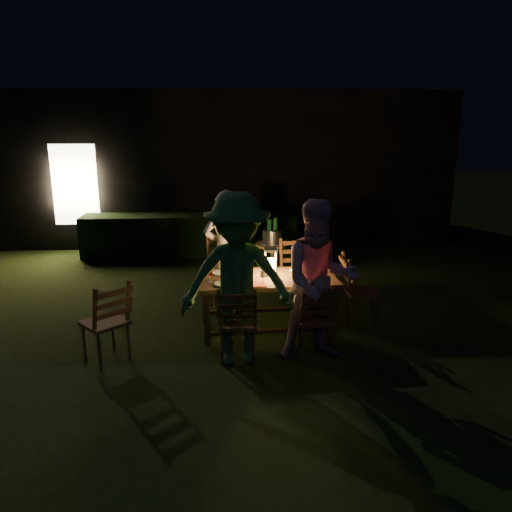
{
  "coord_description": "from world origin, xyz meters",
  "views": [
    {
      "loc": [
        0.31,
        -6.02,
        2.58
      ],
      "look_at": [
        0.63,
        0.15,
        0.91
      ],
      "focal_mm": 35.0,
      "sensor_mm": 36.0,
      "label": 1
    }
  ],
  "objects": [
    {
      "name": "chair_end",
      "position": [
        1.99,
        -0.0,
        0.3
      ],
      "size": [
        0.47,
        0.44,
        0.98
      ],
      "rotation": [
        0.0,
        0.0,
        -1.58
      ],
      "color": "#462717",
      "rests_on": "ground"
    },
    {
      "name": "side_table",
      "position": [
        0.97,
        1.64,
        0.63
      ],
      "size": [
        0.53,
        0.53,
        0.71
      ],
      "color": "olive",
      "rests_on": "ground"
    },
    {
      "name": "wineglass_b",
      "position": [
        0.05,
        -0.28,
        0.79
      ],
      "size": [
        0.06,
        0.06,
        0.18
      ],
      "primitive_type": null,
      "color": "#59070F",
      "rests_on": "dining_table"
    },
    {
      "name": "plate_far_left",
      "position": [
        0.2,
        0.08,
        0.71
      ],
      "size": [
        0.25,
        0.25,
        0.01
      ],
      "primitive_type": "cylinder",
      "color": "white",
      "rests_on": "dining_table"
    },
    {
      "name": "wineglass_d",
      "position": [
        1.37,
        0.13,
        0.79
      ],
      "size": [
        0.06,
        0.06,
        0.18
      ],
      "primitive_type": null,
      "color": "#59070F",
      "rests_on": "dining_table"
    },
    {
      "name": "napkin_right",
      "position": [
        1.33,
        -0.36,
        0.71
      ],
      "size": [
        0.18,
        0.14,
        0.01
      ],
      "primitive_type": "cube",
      "color": "red",
      "rests_on": "dining_table"
    },
    {
      "name": "chair_near_left",
      "position": [
        0.37,
        -0.9,
        0.28
      ],
      "size": [
        0.42,
        0.45,
        0.93
      ],
      "rotation": [
        0.0,
        0.0,
        -0.02
      ],
      "color": "#462717",
      "rests_on": "ground"
    },
    {
      "name": "lantern",
      "position": [
        0.81,
        -0.05,
        0.86
      ],
      "size": [
        0.16,
        0.16,
        0.35
      ],
      "color": "white",
      "rests_on": "dining_table"
    },
    {
      "name": "garden_envelope",
      "position": [
        -0.01,
        6.15,
        1.58
      ],
      "size": [
        40.0,
        40.0,
        3.2
      ],
      "color": "black",
      "rests_on": "ground"
    },
    {
      "name": "plate_far_right",
      "position": [
        1.19,
        0.16,
        0.71
      ],
      "size": [
        0.25,
        0.25,
        0.01
      ],
      "primitive_type": "cylinder",
      "color": "white",
      "rests_on": "dining_table"
    },
    {
      "name": "phone",
      "position": [
        0.17,
        -0.45,
        0.71
      ],
      "size": [
        0.14,
        0.07,
        0.01
      ],
      "primitive_type": "cube",
      "color": "black",
      "rests_on": "dining_table"
    },
    {
      "name": "chair_far_right",
      "position": [
        1.25,
        0.71,
        0.3
      ],
      "size": [
        0.49,
        0.52,
        1.0
      ],
      "rotation": [
        0.0,
        0.0,
        3.25
      ],
      "color": "#462717",
      "rests_on": "ground"
    },
    {
      "name": "chair_spare",
      "position": [
        -1.07,
        -0.86,
        0.29
      ],
      "size": [
        0.64,
        0.64,
        0.97
      ],
      "rotation": [
        0.0,
        0.0,
        0.75
      ],
      "color": "#462717",
      "rests_on": "ground"
    },
    {
      "name": "bottle_bucket_b",
      "position": [
        1.02,
        1.68,
        0.87
      ],
      "size": [
        0.07,
        0.07,
        0.32
      ],
      "primitive_type": "cylinder",
      "color": "#0F471E",
      "rests_on": "side_table"
    },
    {
      "name": "person_opp_right",
      "position": [
        1.28,
        -0.88,
        0.9
      ],
      "size": [
        0.92,
        0.75,
        1.79
      ],
      "primitive_type": "imported",
      "rotation": [
        0.0,
        0.0,
        0.08
      ],
      "color": "#CF8EA8",
      "rests_on": "ground"
    },
    {
      "name": "chair_far_left",
      "position": [
        0.25,
        0.64,
        0.33
      ],
      "size": [
        0.57,
        0.6,
        1.08
      ],
      "rotation": [
        0.0,
        0.0,
        3.35
      ],
      "color": "#462717",
      "rests_on": "ground"
    },
    {
      "name": "dining_table",
      "position": [
        0.76,
        -0.1,
        0.64
      ],
      "size": [
        1.76,
        0.97,
        0.71
      ],
      "rotation": [
        0.0,
        0.0,
        0.08
      ],
      "color": "#462717",
      "rests_on": "ground"
    },
    {
      "name": "person_opp_left",
      "position": [
        0.38,
        -0.95,
        0.94
      ],
      "size": [
        1.27,
        0.79,
        1.89
      ],
      "primitive_type": "imported",
      "rotation": [
        0.0,
        0.0,
        0.08
      ],
      "color": "#3B743A",
      "rests_on": "ground"
    },
    {
      "name": "wineglass_e",
      "position": [
        0.69,
        -0.41,
        0.79
      ],
      "size": [
        0.06,
        0.06,
        0.18
      ],
      "primitive_type": null,
      "color": "silver",
      "rests_on": "dining_table"
    },
    {
      "name": "bottle_bucket_a",
      "position": [
        0.92,
        1.6,
        0.87
      ],
      "size": [
        0.07,
        0.07,
        0.32
      ],
      "primitive_type": "cylinder",
      "color": "#0F471E",
      "rests_on": "side_table"
    },
    {
      "name": "plate_near_right",
      "position": [
        1.23,
        -0.28,
        0.71
      ],
      "size": [
        0.25,
        0.25,
        0.01
      ],
      "primitive_type": "cylinder",
      "color": "white",
      "rests_on": "dining_table"
    },
    {
      "name": "ice_bucket",
      "position": [
        0.97,
        1.64,
        0.82
      ],
      "size": [
        0.3,
        0.3,
        0.22
      ],
      "primitive_type": "cylinder",
      "color": "#A5A8AD",
      "rests_on": "side_table"
    },
    {
      "name": "wineglass_c",
      "position": [
        1.08,
        -0.35,
        0.79
      ],
      "size": [
        0.06,
        0.06,
        0.18
      ],
      "primitive_type": null,
      "color": "#59070F",
      "rests_on": "dining_table"
    },
    {
      "name": "wineglass_a",
      "position": [
        0.44,
        0.16,
        0.79
      ],
      "size": [
        0.06,
        0.06,
        0.18
      ],
      "primitive_type": null,
      "color": "#59070F",
      "rests_on": "dining_table"
    },
    {
      "name": "bottle_table",
      "position": [
        0.51,
        -0.12,
        0.85
      ],
      "size": [
        0.07,
        0.07,
        0.28
      ],
      "primitive_type": "cylinder",
      "color": "#0F471E",
      "rests_on": "dining_table"
    },
    {
      "name": "chair_near_right",
      "position": [
        1.27,
        -0.83,
        0.28
      ],
      "size": [
        0.42,
        0.45,
        0.91
      ],
      "rotation": [
        0.0,
        0.0,
        -0.03
      ],
      "color": "#462717",
      "rests_on": "ground"
    },
    {
      "name": "napkin_left",
      "position": [
        0.64,
        -0.43,
        0.71
      ],
      "size": [
        0.18,
        0.14,
        0.01
      ],
      "primitive_type": "cube",
      "color": "red",
      "rests_on": "dining_table"
    },
    {
      "name": "plate_near_left",
      "position": [
        0.23,
        -0.36,
        0.71
      ],
      "size": [
        0.25,
        0.25,
        0.01
      ],
      "primitive_type": "cylinder",
      "color": "white",
      "rests_on": "dining_table"
    },
    {
      "name": "person_house_side",
      "position": [
        0.25,
        0.68,
        0.85
      ],
      "size": [
        0.65,
        0.45,
        1.7
      ],
      "primitive_type": "imported",
      "rotation": [
        0.0,
        0.0,
        3.22
      ],
      "color": "white",
      "rests_on": "ground"
    }
  ]
}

